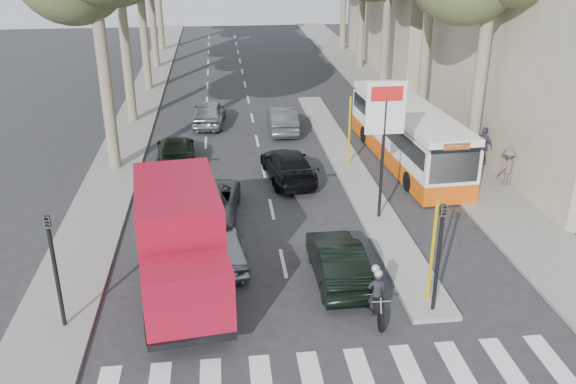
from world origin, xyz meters
name	(u,v)px	position (x,y,z in m)	size (l,w,h in m)	color
ground	(318,293)	(0.00, 0.00, 0.00)	(120.00, 120.00, 0.00)	#28282B
sidewalk_right	(382,93)	(8.60, 25.00, 0.06)	(3.20, 70.00, 0.12)	gray
median_left	(148,89)	(-8.00, 28.00, 0.06)	(2.40, 64.00, 0.12)	gray
traffic_island	(348,165)	(3.25, 11.00, 0.08)	(1.50, 26.00, 0.16)	gray
billboard	(384,131)	(3.25, 5.00, 3.70)	(1.50, 12.10, 5.60)	yellow
traffic_light_island	(440,240)	(3.25, -1.50, 2.49)	(0.16, 0.41, 3.60)	black
traffic_light_left	(52,253)	(-7.60, -1.00, 2.49)	(0.16, 0.41, 3.60)	black
silver_hatchback	(224,248)	(-2.91, 2.22, 0.61)	(1.44, 3.57, 1.22)	#A6A8AE
dark_hatchback	(338,261)	(0.75, 0.72, 0.70)	(1.49, 4.27, 1.41)	black
queue_car_a	(208,201)	(-3.50, 6.00, 0.72)	(2.40, 5.20, 1.44)	#52565B
queue_car_b	(288,165)	(0.16, 9.72, 0.69)	(1.94, 4.78, 1.39)	black
queue_car_c	(209,113)	(-3.50, 18.77, 0.75)	(1.76, 4.38, 1.49)	#999CA1
queue_car_d	(282,119)	(0.67, 17.06, 0.71)	(1.51, 4.34, 1.43)	#53565C
queue_car_e	(176,150)	(-5.11, 12.56, 0.66)	(1.84, 4.52, 1.31)	black
red_truck	(180,242)	(-4.25, 0.54, 1.82)	(3.17, 6.71, 3.45)	black
city_bus	(407,133)	(6.20, 11.33, 1.53)	(3.03, 11.17, 2.91)	#DA520C
motorcycle	(375,292)	(1.51, -1.30, 0.74)	(0.70, 1.91, 1.62)	black
pedestrian_near	(483,146)	(9.77, 10.36, 1.04)	(1.08, 0.53, 1.85)	#443652
pedestrian_far	(507,167)	(9.76, 7.71, 0.96)	(1.09, 0.48, 1.69)	brown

